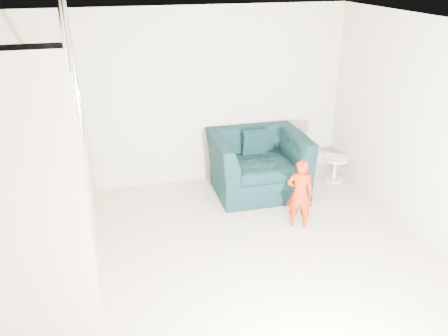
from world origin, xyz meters
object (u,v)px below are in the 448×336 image
at_px(toddler, 300,194).
at_px(staircase, 40,206).
at_px(armchair, 258,163).
at_px(side_table, 335,165).

xyz_separation_m(toddler, staircase, (-3.11, -0.40, 0.47)).
relative_size(armchair, side_table, 3.52).
bearing_deg(side_table, armchair, -179.43).
xyz_separation_m(armchair, toddler, (0.17, -1.16, 0.03)).
bearing_deg(side_table, staircase, -159.75).
height_order(armchair, toddler, toddler).
distance_m(toddler, staircase, 3.17).
relative_size(side_table, staircase, 0.11).
distance_m(armchair, staircase, 3.36).
xyz_separation_m(side_table, staircase, (-4.25, -1.57, 0.68)).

